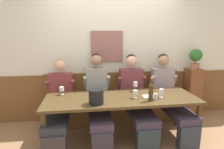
{
  "coord_description": "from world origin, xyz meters",
  "views": [
    {
      "loc": [
        -0.55,
        -2.67,
        1.71
      ],
      "look_at": [
        -0.11,
        0.45,
        1.02
      ],
      "focal_mm": 30.8,
      "sensor_mm": 36.0,
      "label": 1
    }
  ],
  "objects": [
    {
      "name": "water_tumbler_right",
      "position": [
        0.49,
        -0.04,
        0.77
      ],
      "size": [
        0.06,
        0.06,
        0.09
      ],
      "primitive_type": "cylinder",
      "color": "silver",
      "rests_on": "dining_table"
    },
    {
      "name": "dining_table",
      "position": [
        0.0,
        0.14,
        0.65
      ],
      "size": [
        2.37,
        0.82,
        0.72
      ],
      "color": "#47351C",
      "rests_on": "ground"
    },
    {
      "name": "person_center_right_seat",
      "position": [
        0.31,
        0.47,
        0.64
      ],
      "size": [
        0.54,
        1.26,
        1.32
      ],
      "color": "#243037",
      "rests_on": "ground"
    },
    {
      "name": "wall_bench",
      "position": [
        0.0,
        0.83,
        0.28
      ],
      "size": [
        2.67,
        0.42,
        0.94
      ],
      "color": "brown",
      "rests_on": "ground"
    },
    {
      "name": "wine_glass_mid_right",
      "position": [
        0.21,
        0.08,
        0.8
      ],
      "size": [
        0.07,
        0.07,
        0.12
      ],
      "color": "silver",
      "rests_on": "dining_table"
    },
    {
      "name": "person_center_left_seat",
      "position": [
        0.94,
        0.47,
        0.64
      ],
      "size": [
        0.51,
        1.26,
        1.32
      ],
      "color": "#2B323E",
      "rests_on": "ground"
    },
    {
      "name": "ice_bucket",
      "position": [
        -0.41,
        -0.08,
        0.82
      ],
      "size": [
        0.21,
        0.21,
        0.21
      ],
      "primitive_type": "cylinder",
      "color": "black",
      "rests_on": "dining_table"
    },
    {
      "name": "potted_plant",
      "position": [
        1.64,
        0.86,
        1.24
      ],
      "size": [
        0.25,
        0.25,
        0.4
      ],
      "color": "#AE6253",
      "rests_on": "corner_pedestal"
    },
    {
      "name": "wine_glass_left_end",
      "position": [
        0.61,
        0.04,
        0.81
      ],
      "size": [
        0.07,
        0.07,
        0.14
      ],
      "color": "silver",
      "rests_on": "dining_table"
    },
    {
      "name": "person_left_seat",
      "position": [
        -0.99,
        0.43,
        0.59
      ],
      "size": [
        0.52,
        1.25,
        1.25
      ],
      "color": "#332D30",
      "rests_on": "ground"
    },
    {
      "name": "wine_bottle_clear_water",
      "position": [
        0.4,
        -0.08,
        0.87
      ],
      "size": [
        0.07,
        0.07,
        0.35
      ],
      "color": "#432C12",
      "rests_on": "dining_table"
    },
    {
      "name": "person_right_seat",
      "position": [
        -0.35,
        0.47,
        0.65
      ],
      "size": [
        0.49,
        1.26,
        1.34
      ],
      "color": "#2D2A35",
      "rests_on": "ground"
    },
    {
      "name": "wine_glass_center_rear",
      "position": [
        -0.94,
        0.41,
        0.81
      ],
      "size": [
        0.07,
        0.07,
        0.13
      ],
      "color": "silver",
      "rests_on": "dining_table"
    },
    {
      "name": "wine_glass_right_end",
      "position": [
        0.3,
        0.43,
        0.84
      ],
      "size": [
        0.07,
        0.07,
        0.16
      ],
      "color": "silver",
      "rests_on": "dining_table"
    },
    {
      "name": "corner_pedestal",
      "position": [
        1.64,
        0.86,
        0.5
      ],
      "size": [
        0.28,
        0.28,
        1.0
      ],
      "primitive_type": "cube",
      "color": "brown",
      "rests_on": "ground"
    },
    {
      "name": "ground_plane",
      "position": [
        0.0,
        0.0,
        -0.01
      ],
      "size": [
        6.8,
        6.8,
        0.02
      ],
      "primitive_type": "cube",
      "color": "#916A48",
      "rests_on": "ground"
    },
    {
      "name": "room_wall_back",
      "position": [
        -0.0,
        1.09,
        1.4
      ],
      "size": [
        6.8,
        0.12,
        2.8
      ],
      "color": "silver",
      "rests_on": "ground"
    },
    {
      "name": "tasting_sheet_left_guest",
      "position": [
        0.46,
        0.12,
        0.72
      ],
      "size": [
        0.21,
        0.16,
        0.0
      ],
      "primitive_type": "cube",
      "rotation": [
        0.0,
        0.0,
        -0.03
      ],
      "color": "white",
      "rests_on": "dining_table"
    },
    {
      "name": "wood_wainscot_panel",
      "position": [
        0.0,
        1.04,
        0.46
      ],
      "size": [
        6.8,
        0.03,
        0.91
      ],
      "primitive_type": "cube",
      "color": "brown",
      "rests_on": "ground"
    }
  ]
}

